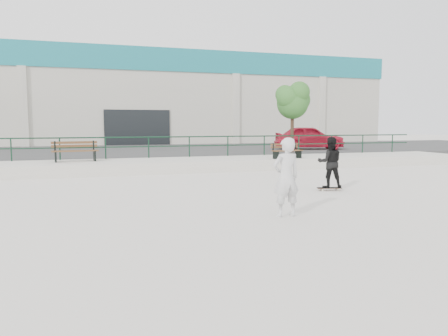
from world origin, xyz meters
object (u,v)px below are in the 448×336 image
object	(u,v)px
tree	(293,100)
skateboard	(329,188)
seated_skater	(286,177)
red_car	(309,137)
standing_skater	(330,162)
bench_right	(287,151)
bench_left	(75,151)

from	to	relation	value
tree	skateboard	size ratio (longest dim) A/B	4.98
skateboard	seated_skater	xyz separation A→B (m)	(-3.08, -3.17, 0.84)
red_car	standing_skater	size ratio (longest dim) A/B	2.72
bench_right	tree	distance (m)	5.42
red_car	standing_skater	distance (m)	14.42
bench_right	skateboard	xyz separation A→B (m)	(-1.60, -6.45, -0.79)
bench_right	bench_left	bearing A→B (deg)	159.76
bench_left	red_car	size ratio (longest dim) A/B	0.45
tree	skateboard	world-z (taller)	tree
red_car	seated_skater	xyz separation A→B (m)	(-9.43, -16.11, -0.34)
standing_skater	bench_right	bearing A→B (deg)	-82.97
bench_left	standing_skater	distance (m)	11.10
red_car	bench_left	bearing A→B (deg)	127.21
bench_right	skateboard	world-z (taller)	bench_right
skateboard	tree	bearing A→B (deg)	80.52
seated_skater	bench_left	bearing A→B (deg)	-70.25
bench_right	tree	bearing A→B (deg)	48.21
skateboard	standing_skater	distance (m)	0.83
tree	skateboard	xyz separation A→B (m)	(-3.95, -10.55, -3.43)
standing_skater	red_car	bearing A→B (deg)	-95.18
tree	standing_skater	bearing A→B (deg)	-110.51
skateboard	standing_skater	bearing A→B (deg)	0.00
skateboard	seated_skater	distance (m)	4.50
bench_left	tree	xyz separation A→B (m)	(11.83, 2.73, 2.56)
bench_right	seated_skater	distance (m)	10.69
bench_left	tree	world-z (taller)	tree
red_car	skateboard	bearing A→B (deg)	171.28
skateboard	standing_skater	xyz separation A→B (m)	(0.00, 0.00, 0.83)
bench_left	red_car	xyz separation A→B (m)	(14.23, 5.13, 0.31)
tree	red_car	distance (m)	4.07
bench_left	bench_right	size ratio (longest dim) A/B	1.20
standing_skater	bench_left	bearing A→B (deg)	-23.81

